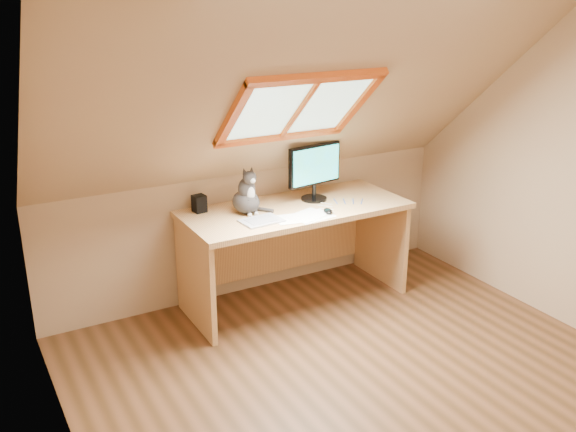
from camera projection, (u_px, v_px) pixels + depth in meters
ground at (382, 395)px, 3.96m from camera, size 3.50×3.50×0.00m
room_shell at (406, 176)px, 3.40m from camera, size 3.52×3.52×2.41m
desk at (290, 232)px, 5.04m from camera, size 1.74×0.76×0.79m
monitor at (315, 169)px, 4.98m from camera, size 0.48×0.20×0.44m
cat at (247, 196)px, 4.73m from camera, size 0.22×0.26×0.36m
desk_speaker at (199, 204)px, 4.77m from camera, size 0.10×0.10×0.13m
graphics_tablet at (261, 221)px, 4.59m from camera, size 0.30×0.23×0.01m
mouse at (328, 211)px, 4.76m from camera, size 0.09×0.12×0.03m
papers at (307, 218)px, 4.67m from camera, size 0.35×0.30×0.01m
cables at (340, 204)px, 4.96m from camera, size 0.51×0.26×0.01m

